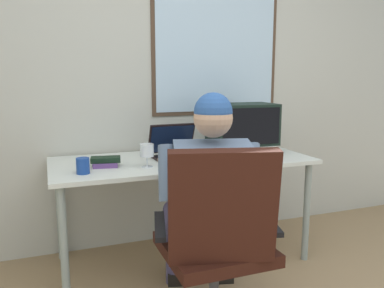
{
  "coord_description": "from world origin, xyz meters",
  "views": [
    {
      "loc": [
        -0.96,
        -0.91,
        1.3
      ],
      "look_at": [
        -0.18,
        1.18,
        0.91
      ],
      "focal_mm": 36.5,
      "sensor_mm": 36.0,
      "label": 1
    }
  ],
  "objects_px": {
    "office_chair": "(218,235)",
    "coffee_mug": "(83,166)",
    "crt_monitor": "(242,125)",
    "book_stack": "(106,162)",
    "wine_glass": "(147,152)",
    "person_seated": "(208,201)",
    "desk": "(182,168)",
    "laptop": "(176,149)"
  },
  "relations": [
    {
      "from": "office_chair",
      "to": "coffee_mug",
      "type": "relative_size",
      "value": 10.65
    },
    {
      "from": "crt_monitor",
      "to": "book_stack",
      "type": "height_order",
      "value": "crt_monitor"
    },
    {
      "from": "office_chair",
      "to": "wine_glass",
      "type": "bearing_deg",
      "value": 100.8
    },
    {
      "from": "crt_monitor",
      "to": "coffee_mug",
      "type": "bearing_deg",
      "value": -170.1
    },
    {
      "from": "crt_monitor",
      "to": "coffee_mug",
      "type": "xyz_separation_m",
      "value": [
        -1.15,
        -0.2,
        -0.17
      ]
    },
    {
      "from": "wine_glass",
      "to": "person_seated",
      "type": "bearing_deg",
      "value": -66.89
    },
    {
      "from": "desk",
      "to": "crt_monitor",
      "type": "height_order",
      "value": "crt_monitor"
    },
    {
      "from": "person_seated",
      "to": "wine_glass",
      "type": "distance_m",
      "value": 0.57
    },
    {
      "from": "laptop",
      "to": "person_seated",
      "type": "bearing_deg",
      "value": -94.73
    },
    {
      "from": "office_chair",
      "to": "laptop",
      "type": "bearing_deg",
      "value": 82.92
    },
    {
      "from": "desk",
      "to": "coffee_mug",
      "type": "relative_size",
      "value": 18.73
    },
    {
      "from": "crt_monitor",
      "to": "coffee_mug",
      "type": "distance_m",
      "value": 1.18
    },
    {
      "from": "crt_monitor",
      "to": "wine_glass",
      "type": "xyz_separation_m",
      "value": [
        -0.75,
        -0.17,
        -0.12
      ]
    },
    {
      "from": "office_chair",
      "to": "book_stack",
      "type": "bearing_deg",
      "value": 114.17
    },
    {
      "from": "coffee_mug",
      "to": "crt_monitor",
      "type": "bearing_deg",
      "value": 9.9
    },
    {
      "from": "person_seated",
      "to": "laptop",
      "type": "relative_size",
      "value": 3.4
    },
    {
      "from": "person_seated",
      "to": "coffee_mug",
      "type": "height_order",
      "value": "person_seated"
    },
    {
      "from": "coffee_mug",
      "to": "laptop",
      "type": "bearing_deg",
      "value": 22.05
    },
    {
      "from": "office_chair",
      "to": "crt_monitor",
      "type": "height_order",
      "value": "crt_monitor"
    },
    {
      "from": "desk",
      "to": "laptop",
      "type": "xyz_separation_m",
      "value": [
        -0.02,
        0.07,
        0.13
      ]
    },
    {
      "from": "person_seated",
      "to": "laptop",
      "type": "xyz_separation_m",
      "value": [
        0.06,
        0.72,
        0.16
      ]
    },
    {
      "from": "person_seated",
      "to": "desk",
      "type": "bearing_deg",
      "value": 82.72
    },
    {
      "from": "crt_monitor",
      "to": "book_stack",
      "type": "relative_size",
      "value": 2.42
    },
    {
      "from": "book_stack",
      "to": "coffee_mug",
      "type": "bearing_deg",
      "value": -137.5
    },
    {
      "from": "desk",
      "to": "book_stack",
      "type": "distance_m",
      "value": 0.55
    },
    {
      "from": "person_seated",
      "to": "laptop",
      "type": "bearing_deg",
      "value": 85.27
    },
    {
      "from": "wine_glass",
      "to": "book_stack",
      "type": "distance_m",
      "value": 0.27
    },
    {
      "from": "desk",
      "to": "office_chair",
      "type": "bearing_deg",
      "value": -99.03
    },
    {
      "from": "wine_glass",
      "to": "book_stack",
      "type": "relative_size",
      "value": 0.75
    },
    {
      "from": "desk",
      "to": "crt_monitor",
      "type": "relative_size",
      "value": 3.69
    },
    {
      "from": "wine_glass",
      "to": "crt_monitor",
      "type": "bearing_deg",
      "value": 12.4
    },
    {
      "from": "desk",
      "to": "wine_glass",
      "type": "bearing_deg",
      "value": -150.29
    },
    {
      "from": "office_chair",
      "to": "laptop",
      "type": "height_order",
      "value": "office_chair"
    },
    {
      "from": "crt_monitor",
      "to": "book_stack",
      "type": "distance_m",
      "value": 1.02
    },
    {
      "from": "desk",
      "to": "laptop",
      "type": "distance_m",
      "value": 0.15
    },
    {
      "from": "office_chair",
      "to": "coffee_mug",
      "type": "xyz_separation_m",
      "value": [
        -0.54,
        0.73,
        0.22
      ]
    },
    {
      "from": "person_seated",
      "to": "crt_monitor",
      "type": "xyz_separation_m",
      "value": [
        0.54,
        0.66,
        0.32
      ]
    },
    {
      "from": "person_seated",
      "to": "coffee_mug",
      "type": "relative_size",
      "value": 13.03
    },
    {
      "from": "person_seated",
      "to": "crt_monitor",
      "type": "height_order",
      "value": "person_seated"
    },
    {
      "from": "wine_glass",
      "to": "book_stack",
      "type": "bearing_deg",
      "value": 157.05
    },
    {
      "from": "crt_monitor",
      "to": "coffee_mug",
      "type": "relative_size",
      "value": 5.08
    },
    {
      "from": "desk",
      "to": "person_seated",
      "type": "distance_m",
      "value": 0.66
    }
  ]
}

